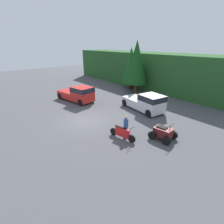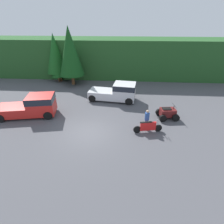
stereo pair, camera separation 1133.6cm
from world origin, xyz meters
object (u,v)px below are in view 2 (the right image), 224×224
pickup_truck_red (33,106)px  pickup_truck_second (117,92)px  quad_atv (167,113)px  rider_person (147,119)px  dirt_bike (148,127)px

pickup_truck_red → pickup_truck_second: (7.60, 3.95, -0.00)m
pickup_truck_second → quad_atv: 5.96m
rider_person → quad_atv: bearing=31.5°
pickup_truck_second → dirt_bike: (2.72, -5.95, -0.54)m
pickup_truck_second → pickup_truck_red: bearing=-145.5°
pickup_truck_red → rider_person: size_ratio=3.07×
quad_atv → rider_person: (-2.09, -1.91, 0.44)m
pickup_truck_second → dirt_bike: pickup_truck_second is taller
pickup_truck_second → dirt_bike: size_ratio=2.25×
rider_person → pickup_truck_red: bearing=160.4°
pickup_truck_second → dirt_bike: bearing=-58.4°
pickup_truck_second → quad_atv: bearing=-30.3°
dirt_bike → pickup_truck_red: bearing=158.2°
pickup_truck_red → pickup_truck_second: bearing=16.7°
rider_person → dirt_bike: bearing=-89.7°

